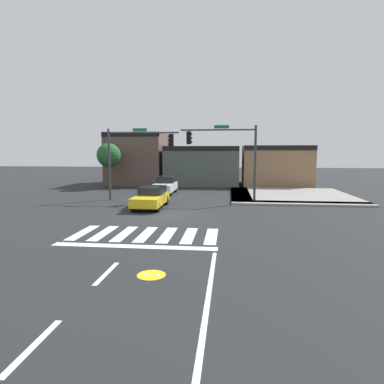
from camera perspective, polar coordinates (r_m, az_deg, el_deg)
name	(u,v)px	position (r m, az deg, el deg)	size (l,w,h in m)	color
ground_plane	(164,216)	(20.06, -4.70, -4.05)	(120.00, 120.00, 0.00)	#232628
crosswalk_near	(146,234)	(15.77, -7.86, -7.12)	(6.60, 2.91, 0.01)	silver
lane_markings	(100,329)	(8.09, -15.41, -21.51)	(6.80, 24.25, 0.01)	white
bike_detector_marking	(151,275)	(10.80, -6.93, -13.82)	(0.90, 0.90, 0.01)	yellow
curb_corner_northeast	(285,196)	(29.36, 15.50, -0.61)	(10.00, 10.60, 0.15)	gray
storefront_row	(203,163)	(38.60, 1.91, 4.98)	(22.63, 6.94, 5.87)	brown
traffic_signal_northwest	(136,150)	(26.32, -9.43, 7.10)	(5.60, 0.32, 5.56)	#383A3D
traffic_signal_northeast	(226,148)	(25.14, 5.76, 7.43)	(5.63, 0.32, 5.72)	#383A3D
car_yellow	(151,197)	(22.94, -6.95, -0.87)	(1.80, 4.29, 1.40)	gold
car_white	(165,185)	(30.44, -4.58, 1.16)	(1.74, 4.10, 1.50)	white
roadside_tree	(109,156)	(35.52, -13.98, 6.01)	(2.45, 2.45, 4.62)	#4C3823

